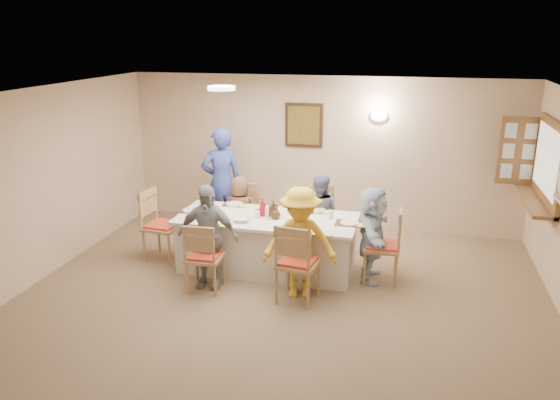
% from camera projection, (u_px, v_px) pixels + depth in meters
% --- Properties ---
extents(ground, '(7.00, 7.00, 0.00)m').
position_uv_depth(ground, '(268.00, 326.00, 6.12)').
color(ground, olive).
extents(room_walls, '(7.00, 7.00, 7.00)m').
position_uv_depth(room_walls, '(267.00, 197.00, 5.68)').
color(room_walls, beige).
rests_on(room_walls, ground).
extents(wall_picture, '(0.62, 0.05, 0.72)m').
position_uv_depth(wall_picture, '(304.00, 125.00, 8.90)').
color(wall_picture, '#391F14').
rests_on(wall_picture, room_walls).
extents(wall_sconce, '(0.26, 0.09, 0.18)m').
position_uv_depth(wall_sconce, '(379.00, 116.00, 8.55)').
color(wall_sconce, white).
rests_on(wall_sconce, room_walls).
extents(ceiling_light, '(0.36, 0.36, 0.05)m').
position_uv_depth(ceiling_light, '(221.00, 88.00, 7.01)').
color(ceiling_light, white).
rests_on(ceiling_light, room_walls).
extents(serving_hatch, '(0.06, 1.50, 1.15)m').
position_uv_depth(serving_hatch, '(549.00, 164.00, 7.18)').
color(serving_hatch, olive).
rests_on(serving_hatch, room_walls).
extents(hatch_sill, '(0.30, 1.50, 0.05)m').
position_uv_depth(hatch_sill, '(534.00, 201.00, 7.37)').
color(hatch_sill, olive).
rests_on(hatch_sill, room_walls).
extents(shutter_door, '(0.55, 0.04, 1.00)m').
position_uv_depth(shutter_door, '(518.00, 151.00, 7.95)').
color(shutter_door, olive).
rests_on(shutter_door, room_walls).
extents(dining_table, '(2.43, 1.03, 0.76)m').
position_uv_depth(dining_table, '(267.00, 243.00, 7.50)').
color(dining_table, silver).
rests_on(dining_table, ground).
extents(chair_back_left, '(0.53, 0.53, 0.95)m').
position_uv_depth(chair_back_left, '(243.00, 215.00, 8.35)').
color(chair_back_left, tan).
rests_on(chair_back_left, ground).
extents(chair_back_right, '(0.55, 0.55, 0.97)m').
position_uv_depth(chair_back_right, '(320.00, 220.00, 8.08)').
color(chair_back_right, tan).
rests_on(chair_back_right, ground).
extents(chair_front_left, '(0.46, 0.46, 0.93)m').
position_uv_depth(chair_front_left, '(205.00, 256.00, 6.87)').
color(chair_front_left, tan).
rests_on(chair_front_left, ground).
extents(chair_front_right, '(0.55, 0.55, 1.02)m').
position_uv_depth(chair_front_right, '(298.00, 261.00, 6.59)').
color(chair_front_right, tan).
rests_on(chair_front_right, ground).
extents(chair_left_end, '(0.53, 0.53, 1.03)m').
position_uv_depth(chair_left_end, '(163.00, 225.00, 7.81)').
color(chair_left_end, tan).
rests_on(chair_left_end, ground).
extents(chair_right_end, '(0.49, 0.49, 1.00)m').
position_uv_depth(chair_right_end, '(382.00, 245.00, 7.12)').
color(chair_right_end, tan).
rests_on(chair_right_end, ground).
extents(diner_back_left, '(0.59, 0.42, 1.12)m').
position_uv_depth(diner_back_left, '(240.00, 212.00, 8.22)').
color(diner_back_left, brown).
rests_on(diner_back_left, ground).
extents(diner_back_right, '(0.66, 0.54, 1.23)m').
position_uv_depth(diner_back_right, '(319.00, 215.00, 7.93)').
color(diner_back_right, slate).
rests_on(diner_back_right, ground).
extents(diner_front_left, '(0.81, 0.35, 1.36)m').
position_uv_depth(diner_front_left, '(208.00, 236.00, 6.92)').
color(diner_front_left, '#989898').
rests_on(diner_front_left, ground).
extents(diner_front_right, '(1.07, 0.80, 1.41)m').
position_uv_depth(diner_front_right, '(300.00, 243.00, 6.64)').
color(diner_front_right, yellow).
rests_on(diner_front_right, ground).
extents(diner_right_end, '(1.21, 0.46, 1.28)m').
position_uv_depth(diner_right_end, '(372.00, 234.00, 7.11)').
color(diner_right_end, silver).
rests_on(diner_right_end, ground).
extents(caregiver, '(1.00, 0.96, 1.75)m').
position_uv_depth(caregiver, '(222.00, 182.00, 8.66)').
color(caregiver, '#394DAA').
rests_on(caregiver, ground).
extents(placemat_fl, '(0.33, 0.24, 0.01)m').
position_uv_depth(placemat_fl, '(214.00, 223.00, 7.14)').
color(placemat_fl, '#472B19').
rests_on(placemat_fl, dining_table).
extents(plate_fl, '(0.24, 0.24, 0.01)m').
position_uv_depth(plate_fl, '(214.00, 223.00, 7.13)').
color(plate_fl, white).
rests_on(plate_fl, dining_table).
extents(napkin_fl, '(0.14, 0.14, 0.01)m').
position_uv_depth(napkin_fl, '(226.00, 225.00, 7.05)').
color(napkin_fl, '#F4FF35').
rests_on(napkin_fl, dining_table).
extents(placemat_fr, '(0.33, 0.24, 0.01)m').
position_uv_depth(placemat_fr, '(304.00, 231.00, 6.86)').
color(placemat_fr, '#472B19').
rests_on(placemat_fr, dining_table).
extents(plate_fr, '(0.26, 0.26, 0.02)m').
position_uv_depth(plate_fr, '(304.00, 230.00, 6.86)').
color(plate_fr, white).
rests_on(plate_fr, dining_table).
extents(napkin_fr, '(0.15, 0.15, 0.01)m').
position_uv_depth(napkin_fr, '(318.00, 233.00, 6.78)').
color(napkin_fr, '#F4FF35').
rests_on(napkin_fr, dining_table).
extents(placemat_bl, '(0.33, 0.24, 0.01)m').
position_uv_depth(placemat_bl, '(235.00, 205.00, 7.91)').
color(placemat_bl, '#472B19').
rests_on(placemat_bl, dining_table).
extents(plate_bl, '(0.25, 0.25, 0.02)m').
position_uv_depth(plate_bl, '(234.00, 204.00, 7.91)').
color(plate_bl, white).
rests_on(plate_bl, dining_table).
extents(napkin_bl, '(0.14, 0.14, 0.01)m').
position_uv_depth(napkin_bl, '(245.00, 206.00, 7.83)').
color(napkin_bl, '#F4FF35').
rests_on(napkin_bl, dining_table).
extents(placemat_br, '(0.35, 0.26, 0.01)m').
position_uv_depth(placemat_br, '(316.00, 211.00, 7.64)').
color(placemat_br, '#472B19').
rests_on(placemat_br, dining_table).
extents(plate_br, '(0.25, 0.25, 0.02)m').
position_uv_depth(plate_br, '(316.00, 210.00, 7.64)').
color(plate_br, white).
rests_on(plate_br, dining_table).
extents(napkin_br, '(0.15, 0.15, 0.01)m').
position_uv_depth(napkin_br, '(328.00, 212.00, 7.56)').
color(napkin_br, '#F4FF35').
rests_on(napkin_br, dining_table).
extents(placemat_le, '(0.34, 0.26, 0.01)m').
position_uv_depth(placemat_le, '(191.00, 211.00, 7.64)').
color(placemat_le, '#472B19').
rests_on(placemat_le, dining_table).
extents(plate_le, '(0.24, 0.24, 0.01)m').
position_uv_depth(plate_le, '(191.00, 210.00, 7.63)').
color(plate_le, white).
rests_on(plate_le, dining_table).
extents(napkin_le, '(0.14, 0.14, 0.01)m').
position_uv_depth(napkin_le, '(202.00, 212.00, 7.55)').
color(napkin_le, '#F4FF35').
rests_on(napkin_le, dining_table).
extents(placemat_re, '(0.37, 0.27, 0.01)m').
position_uv_depth(placemat_re, '(349.00, 223.00, 7.14)').
color(placemat_re, '#472B19').
rests_on(placemat_re, dining_table).
extents(plate_re, '(0.24, 0.24, 0.02)m').
position_uv_depth(plate_re, '(350.00, 223.00, 7.13)').
color(plate_re, white).
rests_on(plate_re, dining_table).
extents(napkin_re, '(0.14, 0.14, 0.01)m').
position_uv_depth(napkin_re, '(363.00, 225.00, 7.05)').
color(napkin_re, '#F4FF35').
rests_on(napkin_re, dining_table).
extents(teacup_a, '(0.12, 0.12, 0.09)m').
position_uv_depth(teacup_a, '(202.00, 217.00, 7.25)').
color(teacup_a, white).
rests_on(teacup_a, dining_table).
extents(teacup_b, '(0.11, 0.11, 0.09)m').
position_uv_depth(teacup_b, '(304.00, 204.00, 7.79)').
color(teacup_b, white).
rests_on(teacup_b, dining_table).
extents(bowl_a, '(0.35, 0.35, 0.06)m').
position_uv_depth(bowl_a, '(241.00, 219.00, 7.22)').
color(bowl_a, white).
rests_on(bowl_a, dining_table).
extents(bowl_b, '(0.30, 0.30, 0.06)m').
position_uv_depth(bowl_b, '(293.00, 212.00, 7.52)').
color(bowl_b, white).
rests_on(bowl_b, dining_table).
extents(condiment_ketchup, '(0.16, 0.16, 0.25)m').
position_uv_depth(condiment_ketchup, '(263.00, 207.00, 7.40)').
color(condiment_ketchup, '#B20F21').
rests_on(condiment_ketchup, dining_table).
extents(condiment_brown, '(0.12, 0.12, 0.22)m').
position_uv_depth(condiment_brown, '(273.00, 208.00, 7.40)').
color(condiment_brown, '#3D2B10').
rests_on(condiment_brown, dining_table).
extents(condiment_malt, '(0.18, 0.18, 0.17)m').
position_uv_depth(condiment_malt, '(276.00, 213.00, 7.30)').
color(condiment_malt, '#3D2B10').
rests_on(condiment_malt, dining_table).
extents(drinking_glass, '(0.06, 0.06, 0.10)m').
position_uv_depth(drinking_glass, '(257.00, 211.00, 7.45)').
color(drinking_glass, silver).
rests_on(drinking_glass, dining_table).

